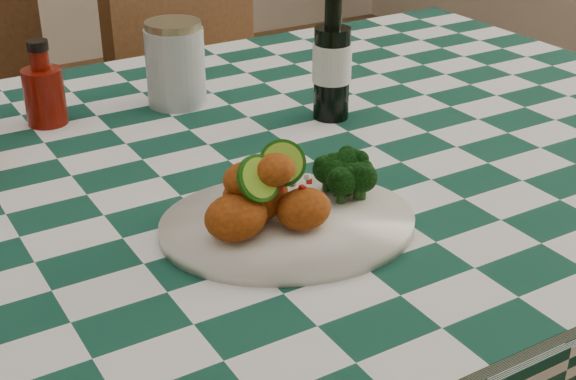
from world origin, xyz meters
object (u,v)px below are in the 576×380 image
wooden_chair_right (247,133)px  beer_bottle (332,52)px  mason_jar (175,63)px  plate (288,225)px  dining_table (236,379)px  ketchup_bottle (43,83)px  fried_chicken_pile (271,189)px

wooden_chair_right → beer_bottle: bearing=-124.4°
mason_jar → wooden_chair_right: bearing=50.3°
plate → dining_table: bearing=81.7°
mason_jar → plate: bearing=-97.8°
ketchup_bottle → wooden_chair_right: 0.77m
mason_jar → beer_bottle: (0.18, -0.18, 0.04)m
plate → ketchup_bottle: ketchup_bottle is taller
fried_chicken_pile → wooden_chair_right: wooden_chair_right is taller
ketchup_bottle → mason_jar: mason_jar is taller
dining_table → beer_bottle: (0.21, 0.06, 0.50)m
ketchup_bottle → mason_jar: bearing=-6.7°
plate → ketchup_bottle: 0.51m
plate → fried_chicken_pile: (-0.02, 0.00, 0.05)m
mason_jar → beer_bottle: bearing=-44.7°
dining_table → mason_jar: (0.03, 0.24, 0.46)m
dining_table → ketchup_bottle: 0.56m
dining_table → mason_jar: 0.52m
dining_table → ketchup_bottle: (-0.18, 0.27, 0.46)m
fried_chicken_pile → mason_jar: size_ratio=0.99×
plate → wooden_chair_right: 1.02m
wooden_chair_right → plate: bearing=-133.9°
fried_chicken_pile → mason_jar: 0.47m
dining_table → ketchup_bottle: bearing=123.4°
plate → wooden_chair_right: (0.42, 0.89, -0.29)m
dining_table → fried_chicken_pile: fried_chicken_pile is taller
dining_table → wooden_chair_right: 0.78m
mason_jar → wooden_chair_right: 0.66m
dining_table → plate: plate is taller
dining_table → ketchup_bottle: ketchup_bottle is taller
dining_table → fried_chicken_pile: (-0.05, -0.22, 0.45)m
ketchup_bottle → mason_jar: 0.21m
wooden_chair_right → ketchup_bottle: bearing=-163.2°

